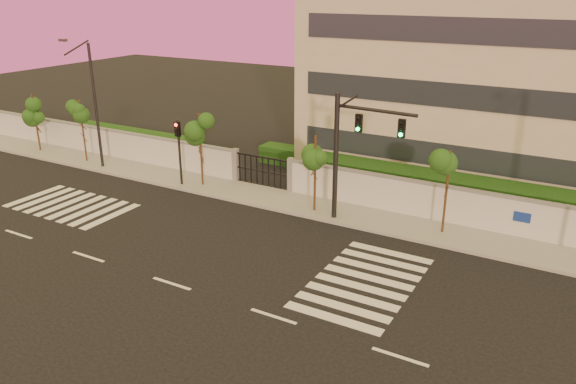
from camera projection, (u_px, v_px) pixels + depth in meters
The scene contains 14 objects.
ground at pixel (172, 284), 23.60m from camera, with size 120.00×120.00×0.00m, color black.
sidewalk at pixel (293, 203), 32.13m from camera, with size 60.00×3.00×0.15m, color gray.
perimeter_wall at pixel (307, 179), 32.95m from camera, with size 60.00×0.36×2.20m.
hedge_row at pixel (343, 173), 34.78m from camera, with size 41.00×4.25×1.80m.
institutional_building at pixel (508, 80), 35.19m from camera, with size 24.40×12.40×12.25m.
road_markings at pixel (198, 242), 27.39m from camera, with size 57.00×7.62×0.02m.
street_tree_a at pixel (34, 110), 40.99m from camera, with size 1.64×1.30×4.36m.
street_tree_b at pixel (82, 117), 38.45m from camera, with size 1.43×1.14×4.48m.
street_tree_c at pixel (200, 133), 33.72m from camera, with size 1.56×1.25×4.64m.
street_tree_d at pixel (316, 157), 29.83m from camera, with size 1.59×1.27×4.37m.
street_tree_e at pixel (449, 173), 27.14m from camera, with size 1.50×1.19×4.39m.
traffic_signal_main at pixel (352, 144), 28.13m from camera, with size 4.30×0.55×6.80m.
traffic_signal_secondary at pixel (179, 145), 34.03m from camera, with size 0.33×0.33×4.22m.
streetlight_west at pixel (93, 100), 36.59m from camera, with size 0.52×2.10×8.73m.
Camera 1 is at (14.54, -15.63, 11.85)m, focal length 35.00 mm.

